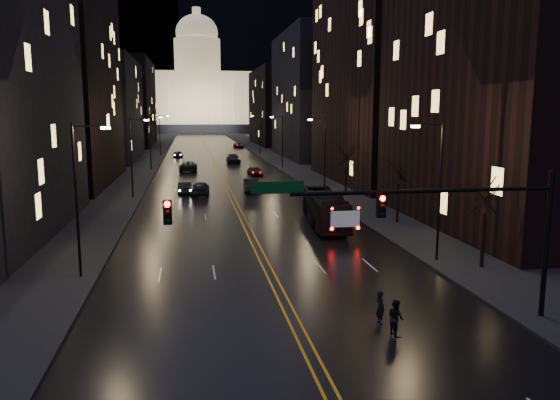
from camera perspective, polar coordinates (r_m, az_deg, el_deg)
name	(u,v)px	position (r m, az deg, el deg)	size (l,w,h in m)	color
ground	(300,335)	(24.47, 2.15, -13.89)	(900.00, 900.00, 0.00)	black
road	(207,147)	(152.42, -7.65, 5.50)	(20.00, 320.00, 0.02)	black
sidewalk_left	(155,147)	(152.64, -12.94, 5.38)	(8.00, 320.00, 0.16)	black
sidewalk_right	(257,146)	(153.47, -2.40, 5.63)	(8.00, 320.00, 0.16)	black
center_line	(207,147)	(152.42, -7.65, 5.51)	(0.62, 320.00, 0.01)	orange
building_left_mid	(60,78)	(77.94, -22.01, 11.78)	(12.00, 30.00, 28.00)	black
building_left_far	(105,110)	(115.23, -17.78, 8.96)	(12.00, 34.00, 20.00)	black
building_left_dist	(130,103)	(162.90, -15.37, 9.71)	(12.00, 40.00, 24.00)	black
building_right_near	(504,82)	(49.25, 22.35, 11.32)	(12.00, 26.00, 24.00)	black
building_right_tall	(381,41)	(77.02, 10.51, 16.06)	(12.00, 30.00, 38.00)	black
building_right_mid	(312,96)	(116.92, 3.34, 10.84)	(12.00, 34.00, 26.00)	black
building_right_dist	(276,107)	(164.06, -0.39, 9.68)	(12.00, 40.00, 22.00)	black
mountain_ridge	(250,34)	(408.29, -3.13, 16.97)	(520.00, 60.00, 130.00)	black
capitol	(198,96)	(272.19, -8.53, 10.68)	(90.00, 50.00, 58.50)	black
traffic_signal	(433,216)	(24.80, 15.73, -1.58)	(17.29, 0.45, 7.00)	black
streetlamp_right_near	(437,184)	(35.82, 16.12, 1.60)	(2.13, 0.25, 9.00)	black
streetlamp_left_near	(79,192)	(32.97, -20.23, 0.77)	(2.13, 0.25, 9.00)	black
streetlamp_right_mid	(323,151)	(64.08, 4.56, 5.13)	(2.13, 0.25, 9.00)	black
streetlamp_left_mid	(133,153)	(62.53, -15.14, 4.74)	(2.13, 0.25, 9.00)	black
streetlamp_right_far	(281,139)	(93.43, 0.12, 6.42)	(2.13, 0.25, 9.00)	black
streetlamp_left_far	(151,140)	(92.37, -13.31, 6.15)	(2.13, 0.25, 9.00)	black
streetlamp_right_dist	(259,132)	(123.09, -2.19, 7.08)	(2.13, 0.25, 9.00)	black
streetlamp_left_dist	(161,133)	(122.29, -12.37, 6.87)	(2.13, 0.25, 9.00)	black
tree_right_near	(486,197)	(35.16, 20.69, 0.31)	(2.40, 2.40, 6.65)	black
tree_right_mid	(399,172)	(47.68, 12.30, 2.88)	(2.40, 2.40, 6.65)	black
tree_right_far	(346,157)	(62.76, 6.93, 4.50)	(2.40, 2.40, 6.65)	black
bus	(325,209)	(46.19, 4.76, -0.96)	(2.47, 10.57, 2.94)	black
oncoming_car_a	(201,188)	(64.13, -8.30, 1.25)	(1.97, 4.90, 1.67)	black
oncoming_car_b	(185,188)	(65.37, -9.89, 1.26)	(1.53, 4.40, 1.45)	black
oncoming_car_c	(188,166)	(90.67, -9.55, 3.51)	(2.74, 5.94, 1.65)	black
oncoming_car_d	(178,154)	(118.63, -10.63, 4.71)	(1.85, 4.54, 1.32)	black
receding_car_a	(251,185)	(66.05, -3.04, 1.52)	(1.68, 4.83, 1.59)	black
receding_car_b	(255,171)	(82.60, -2.64, 3.03)	(1.75, 4.35, 1.48)	black
receding_car_c	(233,159)	(103.67, -4.90, 4.31)	(2.32, 5.70, 1.65)	black
receding_car_d	(239,145)	(149.24, -4.35, 5.74)	(2.29, 4.98, 1.38)	black
pedestrian_a	(380,307)	(25.74, 10.43, -10.99)	(0.57, 0.37, 1.55)	black
pedestrian_b	(396,318)	(24.59, 12.00, -11.93)	(0.79, 0.43, 1.62)	black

